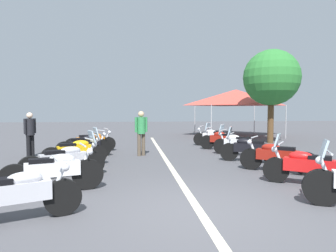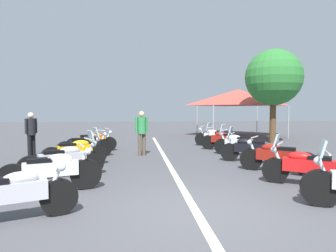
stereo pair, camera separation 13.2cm
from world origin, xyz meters
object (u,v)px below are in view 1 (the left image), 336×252
bystander_0 (30,131)px  bystander_1 (141,130)px  motorcycle_right_row_3 (249,148)px  motorcycle_right_row_5 (223,140)px  event_tent (236,97)px  motorcycle_right_row_2 (277,156)px  motorcycle_left_row_5 (91,141)px  motorcycle_left_row_1 (54,171)px  motorcycle_right_row_6 (214,137)px  roadside_tree_0 (271,78)px  motorcycle_right_row_4 (237,143)px  motorcycle_right_row_1 (307,166)px  motorcycle_left_row_2 (65,160)px  motorcycle_left_row_0 (14,195)px  motorcycle_left_row_3 (76,151)px  motorcycle_left_row_4 (85,145)px

bystander_0 → bystander_1: 4.14m
motorcycle_right_row_3 → motorcycle_right_row_5: (2.92, -0.00, 0.01)m
bystander_1 → event_tent: (8.20, -6.74, 1.63)m
motorcycle_right_row_2 → bystander_1: (3.47, 3.74, 0.56)m
motorcycle_left_row_5 → motorcycle_right_row_2: bearing=-59.2°
motorcycle_left_row_1 → motorcycle_right_row_6: (7.55, -5.61, -0.02)m
bystander_0 → roadside_tree_0: (3.52, -11.18, 2.50)m
motorcycle_right_row_2 → motorcycle_right_row_4: bearing=-51.2°
motorcycle_right_row_1 → event_tent: (13.16, -3.01, 2.19)m
motorcycle_right_row_3 → motorcycle_right_row_4: same height
motorcycle_left_row_2 → event_tent: size_ratio=0.38×
motorcycle_right_row_3 → roadside_tree_0: roadside_tree_0 is taller
motorcycle_left_row_1 → motorcycle_right_row_4: 7.32m
motorcycle_left_row_0 → motorcycle_right_row_2: size_ratio=1.14×
motorcycle_left_row_0 → bystander_1: size_ratio=1.15×
motorcycle_right_row_1 → motorcycle_right_row_2: size_ratio=1.00×
motorcycle_left_row_1 → motorcycle_left_row_3: (3.03, 0.13, -0.00)m
motorcycle_left_row_4 → bystander_0: size_ratio=1.13×
motorcycle_right_row_1 → motorcycle_left_row_4: bearing=-2.5°
bystander_1 → roadside_tree_0: roadside_tree_0 is taller
motorcycle_left_row_5 → bystander_1: 2.52m
motorcycle_left_row_4 → motorcycle_right_row_6: bearing=-4.4°
motorcycle_left_row_2 → motorcycle_left_row_3: motorcycle_left_row_2 is taller
motorcycle_right_row_6 → motorcycle_right_row_1: bearing=118.2°
motorcycle_left_row_3 → bystander_0: bearing=113.0°
motorcycle_right_row_4 → motorcycle_left_row_0: bearing=84.6°
motorcycle_left_row_3 → event_tent: size_ratio=0.36×
motorcycle_left_row_2 → motorcycle_left_row_5: size_ratio=0.99×
motorcycle_left_row_3 → motorcycle_left_row_4: size_ratio=1.01×
motorcycle_left_row_4 → motorcycle_right_row_1: motorcycle_right_row_1 is taller
motorcycle_left_row_5 → motorcycle_right_row_4: (-1.61, -5.81, 0.01)m
motorcycle_right_row_3 → motorcycle_right_row_4: 1.50m
motorcycle_left_row_5 → bystander_0: bystander_0 is taller
bystander_0 → roadside_tree_0: roadside_tree_0 is taller
motorcycle_left_row_4 → motorcycle_right_row_6: (2.95, -5.70, -0.01)m
event_tent → motorcycle_left_row_0: bearing=148.9°
bystander_0 → motorcycle_right_row_2: bearing=-174.2°
motorcycle_left_row_1 → motorcycle_right_row_1: (-0.07, -5.70, -0.01)m
motorcycle_left_row_3 → bystander_0: size_ratio=1.15×
bystander_0 → motorcycle_right_row_3: bearing=-163.7°
motorcycle_right_row_6 → motorcycle_right_row_2: bearing=118.4°
motorcycle_right_row_2 → motorcycle_left_row_0: bearing=66.1°
motorcycle_left_row_2 → motorcycle_right_row_4: motorcycle_left_row_2 is taller
motorcycle_left_row_5 → bystander_1: bearing=-52.0°
motorcycle_right_row_3 → bystander_0: 7.99m
motorcycle_left_row_4 → motorcycle_right_row_3: (-1.50, -5.67, -0.00)m
motorcycle_left_row_2 → motorcycle_right_row_1: motorcycle_left_row_2 is taller
motorcycle_right_row_4 → motorcycle_right_row_6: motorcycle_right_row_4 is taller
roadside_tree_0 → motorcycle_right_row_2: bearing=155.0°
event_tent → motorcycle_left_row_1: bearing=146.3°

